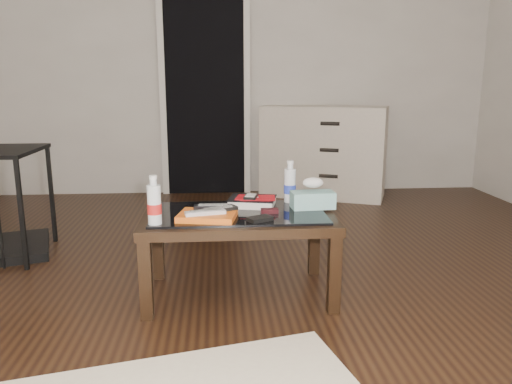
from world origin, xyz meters
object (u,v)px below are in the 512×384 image
(textbook, at_px, (252,202))
(water_bottle_left, at_px, (154,200))
(coffee_table, at_px, (239,224))
(tissue_box, at_px, (313,200))
(water_bottle_right, at_px, (290,181))
(dresser, at_px, (323,152))

(textbook, distance_m, water_bottle_left, 0.60)
(coffee_table, xyz_separation_m, water_bottle_left, (-0.41, -0.19, 0.18))
(tissue_box, bearing_deg, textbook, 162.77)
(coffee_table, height_order, water_bottle_right, water_bottle_right)
(textbook, height_order, water_bottle_left, water_bottle_left)
(water_bottle_right, bearing_deg, dresser, 73.06)
(water_bottle_right, bearing_deg, water_bottle_left, -150.84)
(coffee_table, relative_size, textbook, 4.00)
(textbook, relative_size, water_bottle_right, 1.05)
(water_bottle_left, xyz_separation_m, water_bottle_right, (0.71, 0.40, 0.00))
(water_bottle_left, bearing_deg, water_bottle_right, 29.16)
(coffee_table, height_order, dresser, dresser)
(coffee_table, relative_size, tissue_box, 4.35)
(dresser, distance_m, water_bottle_right, 2.24)
(coffee_table, bearing_deg, water_bottle_left, -154.68)
(textbook, distance_m, tissue_box, 0.33)
(textbook, relative_size, water_bottle_left, 1.05)
(coffee_table, xyz_separation_m, water_bottle_right, (0.30, 0.20, 0.18))
(textbook, bearing_deg, dresser, 81.48)
(tissue_box, bearing_deg, dresser, 72.52)
(coffee_table, xyz_separation_m, textbook, (0.08, 0.13, 0.09))
(water_bottle_right, bearing_deg, textbook, -161.52)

